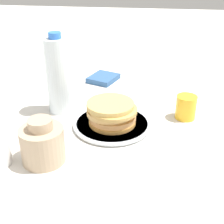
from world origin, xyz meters
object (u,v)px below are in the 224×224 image
plate (112,124)px  juice_glass (186,107)px  pancake_stack (112,113)px  water_bottle_near (58,76)px  cream_jug (42,143)px

plate → juice_glass: size_ratio=3.11×
plate → pancake_stack: size_ratio=1.54×
juice_glass → water_bottle_near: water_bottle_near is taller
cream_jug → pancake_stack: bearing=-37.9°
pancake_stack → cream_jug: size_ratio=1.29×
plate → pancake_stack: bearing=54.5°
plate → juice_glass: juice_glass is taller
pancake_stack → water_bottle_near: 0.21m
pancake_stack → water_bottle_near: water_bottle_near is taller
pancake_stack → juice_glass: bearing=-70.4°
plate → pancake_stack: 0.04m
plate → juice_glass: (0.08, -0.22, 0.03)m
plate → cream_jug: cream_jug is taller
plate → juice_glass: 0.23m
plate → pancake_stack: (0.00, 0.00, 0.04)m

